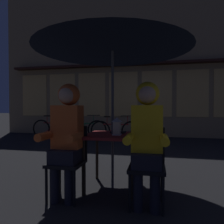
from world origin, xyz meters
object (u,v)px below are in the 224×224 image
object	(u,v)px
patio_umbrella	(113,37)
chair_right	(147,161)
cafe_table	(113,142)
bicycle_second	(82,129)
bicycle_third	(116,130)
person_right_hooded	(147,131)
chair_left	(69,157)
bicycle_nearest	(55,129)
person_left_hooded	(67,129)
book	(118,132)
lantern	(117,126)

from	to	relation	value
patio_umbrella	chair_right	world-z (taller)	patio_umbrella
cafe_table	bicycle_second	size ratio (longest dim) A/B	0.44
chair_right	bicycle_third	size ratio (longest dim) A/B	0.52
chair_right	person_right_hooded	bearing A→B (deg)	-90.00
bicycle_second	bicycle_third	world-z (taller)	same
chair_left	bicycle_nearest	xyz separation A→B (m)	(-2.44, 4.33, -0.14)
patio_umbrella	person_left_hooded	distance (m)	1.37
bicycle_second	book	size ratio (longest dim) A/B	8.35
person_left_hooded	book	size ratio (longest dim) A/B	7.00
lantern	bicycle_third	xyz separation A→B (m)	(-0.76, 3.91, -0.51)
bicycle_third	bicycle_nearest	bearing A→B (deg)	176.59
person_left_hooded	chair_right	bearing A→B (deg)	3.39
lantern	person_right_hooded	xyz separation A→B (m)	(0.41, -0.34, -0.01)
bicycle_nearest	bicycle_third	size ratio (longest dim) A/B	1.00
bicycle_second	person_left_hooded	bearing A→B (deg)	-72.29
patio_umbrella	chair_left	world-z (taller)	patio_umbrella
chair_left	bicycle_third	world-z (taller)	chair_left
chair_left	book	xyz separation A→B (m)	(0.53, 0.51, 0.26)
cafe_table	bicycle_nearest	size ratio (longest dim) A/B	0.44
patio_umbrella	person_left_hooded	world-z (taller)	patio_umbrella
bicycle_nearest	bicycle_third	xyz separation A→B (m)	(2.23, -0.13, 0.00)
chair_right	bicycle_nearest	xyz separation A→B (m)	(-3.40, 4.33, -0.14)
bicycle_nearest	book	xyz separation A→B (m)	(2.97, -3.82, 0.41)
chair_right	person_right_hooded	distance (m)	0.36
cafe_table	bicycle_nearest	bearing A→B (deg)	126.35
person_left_hooded	person_right_hooded	xyz separation A→B (m)	(0.96, 0.00, 0.00)
patio_umbrella	bicycle_second	distance (m)	4.73
cafe_table	chair_left	bearing A→B (deg)	-142.45
person_right_hooded	book	world-z (taller)	person_right_hooded
lantern	person_right_hooded	size ratio (longest dim) A/B	0.17
person_right_hooded	patio_umbrella	bearing A→B (deg)	138.43
cafe_table	bicycle_second	world-z (taller)	bicycle_second
chair_left	chair_right	distance (m)	0.96
bicycle_nearest	bicycle_second	xyz separation A→B (m)	(1.03, 0.02, 0.00)
chair_left	chair_right	world-z (taller)	same
cafe_table	book	size ratio (longest dim) A/B	3.70
bicycle_nearest	bicycle_second	world-z (taller)	same
cafe_table	book	world-z (taller)	book
lantern	bicycle_nearest	xyz separation A→B (m)	(-2.99, 4.04, -0.51)
cafe_table	bicycle_third	xyz separation A→B (m)	(-0.69, 3.83, -0.29)
chair_right	person_right_hooded	xyz separation A→B (m)	(0.00, -0.06, 0.36)
chair_left	bicycle_second	size ratio (longest dim) A/B	0.52
person_left_hooded	bicycle_second	size ratio (longest dim) A/B	0.84
bicycle_second	book	world-z (taller)	bicycle_second
bicycle_third	person_right_hooded	bearing A→B (deg)	-74.65
lantern	cafe_table	bearing A→B (deg)	132.52
patio_umbrella	person_left_hooded	xyz separation A→B (m)	(-0.48, -0.43, -1.21)
bicycle_nearest	person_left_hooded	bearing A→B (deg)	-60.97
patio_umbrella	lantern	xyz separation A→B (m)	(0.07, -0.08, -1.20)
patio_umbrella	bicycle_nearest	world-z (taller)	patio_umbrella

